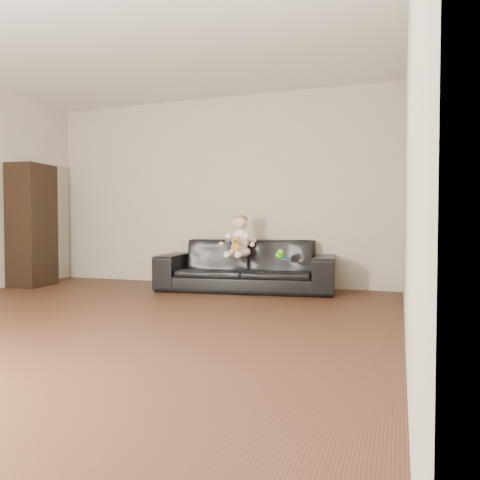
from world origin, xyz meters
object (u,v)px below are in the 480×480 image
at_px(sofa, 246,265).
at_px(toy_rattle, 282,256).
at_px(cabinet, 32,225).
at_px(toy_green, 280,255).
at_px(teddy_bear, 236,245).
at_px(baby, 240,239).
at_px(toy_blue_disc, 285,259).

height_order(sofa, toy_rattle, sofa).
xyz_separation_m(cabinet, toy_rattle, (3.38, 0.41, -0.36)).
bearing_deg(toy_green, teddy_bear, -169.84).
distance_m(baby, toy_rattle, 0.57).
bearing_deg(cabinet, sofa, 4.70).
height_order(teddy_bear, toy_rattle, teddy_bear).
height_order(toy_rattle, toy_blue_disc, toy_rattle).
bearing_deg(toy_rattle, toy_green, -91.52).
height_order(sofa, teddy_bear, teddy_bear).
bearing_deg(cabinet, teddy_bear, -0.74).
bearing_deg(toy_rattle, cabinet, -173.13).
distance_m(sofa, toy_green, 0.55).
xyz_separation_m(toy_rattle, toy_blue_disc, (0.07, -0.12, -0.03)).
relative_size(teddy_bear, toy_blue_disc, 2.01).
distance_m(sofa, teddy_bear, 0.39).
bearing_deg(baby, toy_blue_disc, -11.21).
bearing_deg(baby, cabinet, -172.05).
xyz_separation_m(baby, toy_green, (0.54, -0.07, -0.19)).
height_order(baby, toy_rattle, baby).
xyz_separation_m(baby, toy_rattle, (0.54, -0.00, -0.20)).
distance_m(sofa, toy_blue_disc, 0.62).
bearing_deg(cabinet, toy_green, 0.08).
bearing_deg(sofa, toy_green, -27.77).
distance_m(toy_green, toy_blue_disc, 0.10).
height_order(sofa, toy_green, sofa).
bearing_deg(toy_green, toy_rattle, 88.48).
bearing_deg(cabinet, toy_rattle, 1.19).
xyz_separation_m(baby, toy_blue_disc, (0.61, -0.12, -0.23)).
height_order(sofa, baby, baby).
xyz_separation_m(sofa, toy_blue_disc, (0.56, -0.24, 0.11)).
xyz_separation_m(sofa, teddy_bear, (-0.04, -0.28, 0.27)).
bearing_deg(toy_blue_disc, toy_rattle, 121.14).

